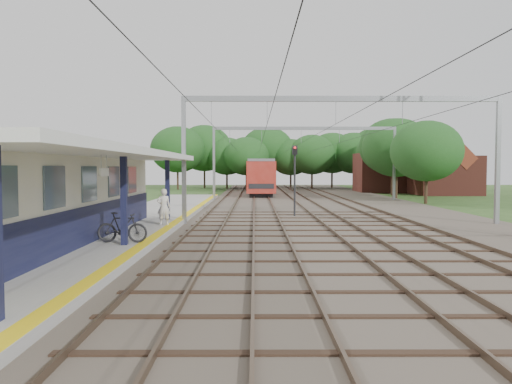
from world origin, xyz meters
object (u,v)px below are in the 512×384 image
object	(u,v)px
train	(259,175)
signal_post	(295,172)
person	(164,207)
bicycle	(122,227)

from	to	relation	value
train	signal_post	world-z (taller)	signal_post
person	bicycle	bearing A→B (deg)	76.73
person	bicycle	size ratio (longest dim) A/B	0.94
train	bicycle	bearing A→B (deg)	-96.39
signal_post	bicycle	bearing A→B (deg)	-127.29
person	train	xyz separation A→B (m)	(5.10, 44.43, 0.96)
person	bicycle	xyz separation A→B (m)	(-0.52, -5.69, -0.32)
bicycle	signal_post	world-z (taller)	signal_post
train	signal_post	bearing A→B (deg)	-87.16
bicycle	train	xyz separation A→B (m)	(5.62, 50.13, 1.29)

